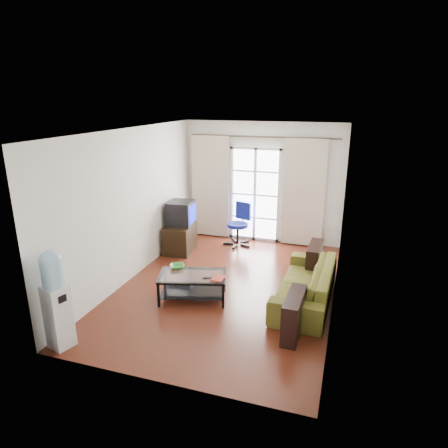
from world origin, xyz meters
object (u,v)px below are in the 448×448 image
Objects in this scene: tv_stand at (180,238)px; crt_tv at (180,213)px; coffee_table at (193,283)px; water_cooler at (56,298)px; task_chair at (238,233)px; sofa at (306,283)px.

crt_tv is at bearing 86.12° from tv_stand.
coffee_table is 2.32m from crt_tv.
coffee_table is at bearing 72.42° from water_cooler.
sofa is at bearing -31.79° from task_chair.
sofa is 1.52× the size of water_cooler.
coffee_table is at bearing -66.65° from tv_stand.
task_chair is at bearing -138.96° from sofa.
sofa is 3.76m from water_cooler.
crt_tv is (-1.08, 1.97, 0.57)m from coffee_table.
task_chair is (1.09, 0.76, -0.02)m from tv_stand.
sofa is 1.73× the size of coffee_table.
sofa is 2.58× the size of tv_stand.
tv_stand is at bearing -114.16° from sofa.
water_cooler reaches higher than task_chair.
tv_stand is (-1.08, 1.93, 0.01)m from coffee_table.
water_cooler is (-1.20, -4.44, 0.44)m from task_chair.
tv_stand is 1.37× the size of crt_tv.
sofa is at bearing -31.62° from crt_tv.
water_cooler is at bearing -96.54° from crt_tv.
tv_stand is 0.59× the size of water_cooler.
tv_stand is (-2.85, 1.39, -0.00)m from sofa.
water_cooler reaches higher than tv_stand.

